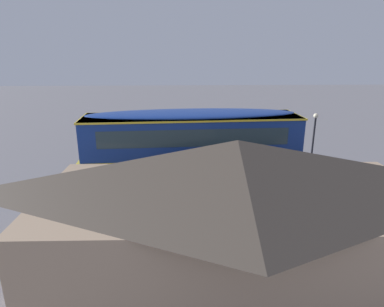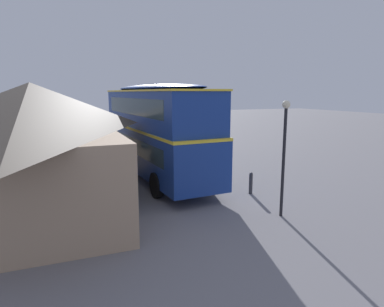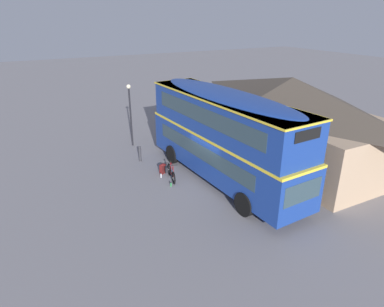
{
  "view_description": "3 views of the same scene",
  "coord_description": "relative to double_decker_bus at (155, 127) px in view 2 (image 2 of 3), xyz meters",
  "views": [
    {
      "loc": [
        0.33,
        16.24,
        7.52
      ],
      "look_at": [
        -0.32,
        -1.28,
        2.05
      ],
      "focal_mm": 30.92,
      "sensor_mm": 36.0,
      "label": 1
    },
    {
      "loc": [
        -16.75,
        5.39,
        4.39
      ],
      "look_at": [
        -1.41,
        -1.02,
        1.36
      ],
      "focal_mm": 31.26,
      "sensor_mm": 36.0,
      "label": 2
    },
    {
      "loc": [
        13.23,
        -8.46,
        8.23
      ],
      "look_at": [
        -0.77,
        -0.98,
        1.62
      ],
      "focal_mm": 31.38,
      "sensor_mm": 36.0,
      "label": 3
    }
  ],
  "objects": [
    {
      "name": "street_lamp",
      "position": [
        -7.15,
        -2.53,
        -0.05
      ],
      "size": [
        0.28,
        0.28,
        4.13
      ],
      "color": "black",
      "rests_on": "ground"
    },
    {
      "name": "ground_plane",
      "position": [
        0.24,
        -0.53,
        -2.65
      ],
      "size": [
        120.0,
        120.0,
        0.0
      ],
      "primitive_type": "plane",
      "color": "slate"
    },
    {
      "name": "water_bottle_green_metal",
      "position": [
        -0.58,
        -2.72,
        -2.54
      ],
      "size": [
        0.07,
        0.07,
        0.23
      ],
      "color": "green",
      "rests_on": "ground"
    },
    {
      "name": "kerb_bollard",
      "position": [
        -4.42,
        -2.98,
        -2.15
      ],
      "size": [
        0.16,
        0.16,
        0.97
      ],
      "color": "#333338",
      "rests_on": "ground"
    },
    {
      "name": "touring_bicycle",
      "position": [
        -1.36,
        -2.36,
        -2.27
      ],
      "size": [
        1.71,
        0.55,
        1.04
      ],
      "color": "black",
      "rests_on": "ground"
    },
    {
      "name": "backpack_on_ground",
      "position": [
        -2.21,
        -2.47,
        -2.35
      ],
      "size": [
        0.34,
        0.38,
        0.57
      ],
      "color": "maroon",
      "rests_on": "ground"
    },
    {
      "name": "pub_building",
      "position": [
        -1.26,
        5.63,
        -0.19
      ],
      "size": [
        13.36,
        6.38,
        4.81
      ],
      "color": "tan",
      "rests_on": "ground"
    },
    {
      "name": "water_bottle_clear_plastic",
      "position": [
        -1.77,
        -2.76,
        -2.53
      ],
      "size": [
        0.08,
        0.08,
        0.25
      ],
      "color": "silver",
      "rests_on": "ground"
    },
    {
      "name": "double_decker_bus",
      "position": [
        0.0,
        0.0,
        0.0
      ],
      "size": [
        10.84,
        3.13,
        4.79
      ],
      "color": "black",
      "rests_on": "ground"
    }
  ]
}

